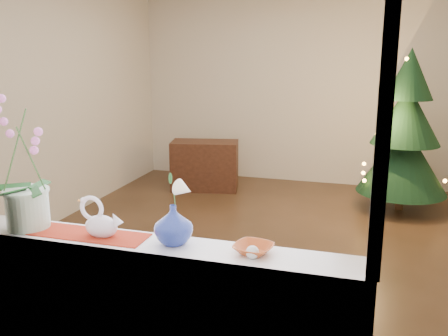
# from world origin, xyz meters

# --- Properties ---
(ground) EXTENTS (5.00, 5.00, 0.00)m
(ground) POSITION_xyz_m (0.00, 0.00, 0.00)
(ground) COLOR #312214
(ground) RESTS_ON ground
(wall_back) EXTENTS (4.50, 0.10, 2.70)m
(wall_back) POSITION_xyz_m (0.00, 2.50, 1.35)
(wall_back) COLOR beige
(wall_back) RESTS_ON ground
(wall_front) EXTENTS (4.50, 0.10, 2.70)m
(wall_front) POSITION_xyz_m (0.00, -2.50, 1.35)
(wall_front) COLOR beige
(wall_front) RESTS_ON ground
(wall_left) EXTENTS (0.10, 5.00, 2.70)m
(wall_left) POSITION_xyz_m (-2.25, 0.00, 1.35)
(wall_left) COLOR beige
(wall_left) RESTS_ON ground
(windowsill) EXTENTS (2.20, 0.26, 0.04)m
(windowsill) POSITION_xyz_m (0.00, -2.37, 0.90)
(windowsill) COLOR white
(windowsill) RESTS_ON window_apron
(window_frame) EXTENTS (2.22, 0.06, 1.60)m
(window_frame) POSITION_xyz_m (0.00, -2.47, 1.70)
(window_frame) COLOR white
(window_frame) RESTS_ON windowsill
(runner) EXTENTS (0.70, 0.20, 0.01)m
(runner) POSITION_xyz_m (-0.38, -2.37, 0.92)
(runner) COLOR maroon
(runner) RESTS_ON windowsill
(orchid_pot) EXTENTS (0.30, 0.30, 0.72)m
(orchid_pot) POSITION_xyz_m (-0.72, -2.37, 1.28)
(orchid_pot) COLOR beige
(orchid_pot) RESTS_ON windowsill
(swan) EXTENTS (0.25, 0.12, 0.20)m
(swan) POSITION_xyz_m (-0.27, -2.37, 1.02)
(swan) COLOR silver
(swan) RESTS_ON windowsill
(blue_vase) EXTENTS (0.28, 0.28, 0.23)m
(blue_vase) POSITION_xyz_m (0.12, -2.35, 1.04)
(blue_vase) COLOR navy
(blue_vase) RESTS_ON windowsill
(lily) EXTENTS (0.13, 0.07, 0.17)m
(lily) POSITION_xyz_m (0.12, -2.35, 1.24)
(lily) COLOR white
(lily) RESTS_ON blue_vase
(paperweight) EXTENTS (0.08, 0.08, 0.06)m
(paperweight) POSITION_xyz_m (0.54, -2.42, 0.95)
(paperweight) COLOR silver
(paperweight) RESTS_ON windowsill
(amber_dish) EXTENTS (0.19, 0.19, 0.04)m
(amber_dish) POSITION_xyz_m (0.53, -2.36, 0.94)
(amber_dish) COLOR #A84318
(amber_dish) RESTS_ON windowsill
(xmas_tree) EXTENTS (1.34, 1.34, 1.88)m
(xmas_tree) POSITION_xyz_m (1.39, 1.52, 0.94)
(xmas_tree) COLOR black
(xmas_tree) RESTS_ON ground
(side_table) EXTENTS (0.95, 0.61, 0.66)m
(side_table) POSITION_xyz_m (-1.11, 1.69, 0.33)
(side_table) COLOR black
(side_table) RESTS_ON ground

